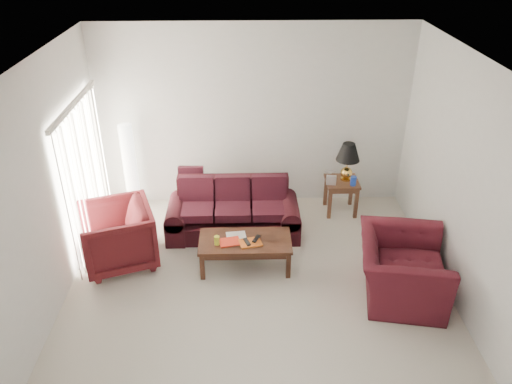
# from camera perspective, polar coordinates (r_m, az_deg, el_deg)

# --- Properties ---
(floor) EXTENTS (5.00, 5.00, 0.00)m
(floor) POSITION_cam_1_polar(r_m,az_deg,el_deg) (6.69, 0.20, -11.48)
(floor) COLOR beige
(floor) RESTS_ON ground
(blinds) EXTENTS (0.10, 2.00, 2.16)m
(blinds) POSITION_cam_1_polar(r_m,az_deg,el_deg) (7.51, -18.89, 1.63)
(blinds) COLOR silver
(blinds) RESTS_ON ground
(sofa) EXTENTS (2.07, 1.00, 0.83)m
(sofa) POSITION_cam_1_polar(r_m,az_deg,el_deg) (7.62, -2.64, -2.05)
(sofa) COLOR black
(sofa) RESTS_ON ground
(throw_pillow) EXTENTS (0.40, 0.21, 0.41)m
(throw_pillow) POSITION_cam_1_polar(r_m,az_deg,el_deg) (8.03, -7.44, 1.53)
(throw_pillow) COLOR black
(throw_pillow) RESTS_ON sofa
(end_table) EXTENTS (0.54, 0.54, 0.57)m
(end_table) POSITION_cam_1_polar(r_m,az_deg,el_deg) (8.35, 9.65, -0.44)
(end_table) COLOR #4A2619
(end_table) RESTS_ON ground
(table_lamp) EXTENTS (0.39, 0.39, 0.64)m
(table_lamp) POSITION_cam_1_polar(r_m,az_deg,el_deg) (8.12, 10.40, 3.41)
(table_lamp) COLOR gold
(table_lamp) RESTS_ON end_table
(clock) EXTENTS (0.16, 0.08, 0.16)m
(clock) POSITION_cam_1_polar(r_m,az_deg,el_deg) (8.03, 8.59, 1.35)
(clock) COLOR silver
(clock) RESTS_ON end_table
(blue_canister) EXTENTS (0.12, 0.12, 0.15)m
(blue_canister) POSITION_cam_1_polar(r_m,az_deg,el_deg) (8.07, 11.06, 1.25)
(blue_canister) COLOR #17369B
(blue_canister) RESTS_ON end_table
(picture_frame) EXTENTS (0.18, 0.19, 0.05)m
(picture_frame) POSITION_cam_1_polar(r_m,az_deg,el_deg) (8.31, 8.48, 2.31)
(picture_frame) COLOR #B7B7BB
(picture_frame) RESTS_ON end_table
(floor_lamp) EXTENTS (0.32, 0.32, 1.53)m
(floor_lamp) POSITION_cam_1_polar(r_m,az_deg,el_deg) (8.31, -14.18, 2.63)
(floor_lamp) COLOR white
(floor_lamp) RESTS_ON ground
(armchair_left) EXTENTS (1.23, 1.21, 0.89)m
(armchair_left) POSITION_cam_1_polar(r_m,az_deg,el_deg) (7.22, -15.56, -4.86)
(armchair_left) COLOR #440F13
(armchair_left) RESTS_ON ground
(armchair_right) EXTENTS (1.28, 1.41, 0.80)m
(armchair_right) POSITION_cam_1_polar(r_m,az_deg,el_deg) (6.70, 16.28, -8.43)
(armchair_right) COLOR #3C0E15
(armchair_right) RESTS_ON ground
(coffee_table) EXTENTS (1.30, 0.70, 0.44)m
(coffee_table) POSITION_cam_1_polar(r_m,az_deg,el_deg) (7.01, -1.23, -6.99)
(coffee_table) COLOR black
(coffee_table) RESTS_ON ground
(magazine_red) EXTENTS (0.32, 0.27, 0.02)m
(magazine_red) POSITION_cam_1_polar(r_m,az_deg,el_deg) (6.84, -3.03, -5.71)
(magazine_red) COLOR red
(magazine_red) RESTS_ON coffee_table
(magazine_white) EXTENTS (0.29, 0.23, 0.02)m
(magazine_white) POSITION_cam_1_polar(r_m,az_deg,el_deg) (6.95, -2.30, -5.03)
(magazine_white) COLOR beige
(magazine_white) RESTS_ON coffee_table
(magazine_orange) EXTENTS (0.34, 0.29, 0.02)m
(magazine_orange) POSITION_cam_1_polar(r_m,az_deg,el_deg) (6.81, -0.66, -5.80)
(magazine_orange) COLOR #BA4F15
(magazine_orange) RESTS_ON coffee_table
(remote_a) EXTENTS (0.11, 0.18, 0.02)m
(remote_a) POSITION_cam_1_polar(r_m,az_deg,el_deg) (6.79, -1.03, -5.71)
(remote_a) COLOR black
(remote_a) RESTS_ON coffee_table
(remote_b) EXTENTS (0.12, 0.18, 0.02)m
(remote_b) POSITION_cam_1_polar(r_m,az_deg,el_deg) (6.85, 0.02, -5.35)
(remote_b) COLOR black
(remote_b) RESTS_ON coffee_table
(yellow_glass) EXTENTS (0.08, 0.08, 0.13)m
(yellow_glass) POSITION_cam_1_polar(r_m,az_deg,el_deg) (6.78, -4.50, -5.54)
(yellow_glass) COLOR #F6F336
(yellow_glass) RESTS_ON coffee_table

